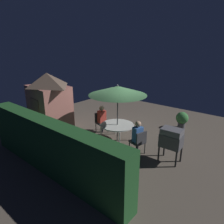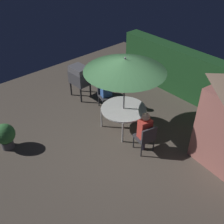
% 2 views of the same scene
% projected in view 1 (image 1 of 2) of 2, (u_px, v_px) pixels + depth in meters
% --- Properties ---
extents(ground_plane, '(11.00, 11.00, 0.00)m').
position_uv_depth(ground_plane, '(119.00, 135.00, 8.98)').
color(ground_plane, brown).
extents(hedge_backdrop, '(6.05, 0.55, 1.69)m').
position_uv_depth(hedge_backdrop, '(50.00, 147.00, 6.15)').
color(hedge_backdrop, '#1E4C23').
rests_on(hedge_backdrop, ground).
extents(garden_shed, '(2.13, 1.63, 2.68)m').
position_uv_depth(garden_shed, '(49.00, 102.00, 9.03)').
color(garden_shed, '#B26B60').
rests_on(garden_shed, ground).
extents(patio_table, '(1.35, 1.35, 0.73)m').
position_uv_depth(patio_table, '(117.00, 126.00, 8.22)').
color(patio_table, white).
rests_on(patio_table, ground).
extents(patio_umbrella, '(2.28, 2.28, 2.37)m').
position_uv_depth(patio_umbrella, '(118.00, 90.00, 7.76)').
color(patio_umbrella, '#4C4C51').
rests_on(patio_umbrella, ground).
extents(bbq_grill, '(0.72, 0.53, 1.20)m').
position_uv_depth(bbq_grill, '(171.00, 139.00, 6.70)').
color(bbq_grill, '#47474C').
rests_on(bbq_grill, ground).
extents(chair_near_shed, '(0.56, 0.55, 0.90)m').
position_uv_depth(chair_near_shed, '(101.00, 121.00, 9.18)').
color(chair_near_shed, '#38383D').
rests_on(chair_near_shed, ground).
extents(chair_far_side, '(0.57, 0.57, 0.90)m').
position_uv_depth(chair_far_side, '(139.00, 141.00, 7.25)').
color(chair_far_side, '#38383D').
rests_on(chair_far_side, ground).
extents(potted_plant_by_shed, '(0.58, 0.58, 0.78)m').
position_uv_depth(potted_plant_by_shed, '(182.00, 119.00, 9.63)').
color(potted_plant_by_shed, '#4C4C51').
rests_on(potted_plant_by_shed, ground).
extents(person_in_red, '(0.31, 0.39, 1.26)m').
position_uv_depth(person_in_red, '(102.00, 116.00, 9.03)').
color(person_in_red, '#CC3D33').
rests_on(person_in_red, ground).
extents(person_in_blue, '(0.32, 0.39, 1.26)m').
position_uv_depth(person_in_blue, '(138.00, 133.00, 7.24)').
color(person_in_blue, '#3866B2').
rests_on(person_in_blue, ground).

